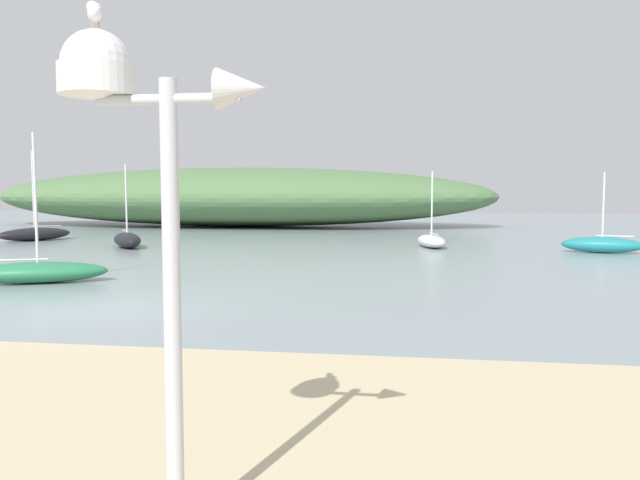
# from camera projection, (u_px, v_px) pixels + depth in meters

# --- Properties ---
(ground_plane) EXTENTS (120.00, 120.00, 0.00)m
(ground_plane) POSITION_uv_depth(u_px,v_px,m) (105.00, 311.00, 13.38)
(ground_plane) COLOR gray
(distant_hill) EXTENTS (37.03, 11.73, 4.22)m
(distant_hill) POSITION_uv_depth(u_px,v_px,m) (237.00, 197.00, 44.97)
(distant_hill) COLOR #517547
(distant_hill) RESTS_ON ground
(mast_structure) EXTENTS (1.41, 0.51, 3.49)m
(mast_structure) POSITION_uv_depth(u_px,v_px,m) (128.00, 122.00, 4.14)
(mast_structure) COLOR silver
(mast_structure) RESTS_ON beach_sand
(seagull_on_radar) EXTENTS (0.22, 0.26, 0.21)m
(seagull_on_radar) POSITION_uv_depth(u_px,v_px,m) (95.00, 11.00, 4.13)
(seagull_on_radar) COLOR orange
(seagull_on_radar) RESTS_ON mast_structure
(sailboat_mid_channel) EXTENTS (2.71, 3.24, 3.78)m
(sailboat_mid_channel) POSITION_uv_depth(u_px,v_px,m) (127.00, 240.00, 28.16)
(sailboat_mid_channel) COLOR black
(sailboat_mid_channel) RESTS_ON ground
(sailboat_by_sandbar) EXTENTS (3.32, 1.73, 3.36)m
(sailboat_by_sandbar) POSITION_uv_depth(u_px,v_px,m) (602.00, 245.00, 25.73)
(sailboat_by_sandbar) COLOR teal
(sailboat_by_sandbar) RESTS_ON ground
(sailboat_far_right) EXTENTS (3.16, 3.79, 4.64)m
(sailboat_far_right) POSITION_uv_depth(u_px,v_px,m) (35.00, 234.00, 31.94)
(sailboat_far_right) COLOR black
(sailboat_far_right) RESTS_ON ground
(sailboat_east_reach) EXTENTS (1.68, 3.13, 3.47)m
(sailboat_east_reach) POSITION_uv_depth(u_px,v_px,m) (431.00, 241.00, 28.26)
(sailboat_east_reach) COLOR white
(sailboat_east_reach) RESTS_ON ground
(sailboat_centre_water) EXTENTS (3.88, 2.48, 4.21)m
(sailboat_centre_water) POSITION_uv_depth(u_px,v_px,m) (38.00, 272.00, 17.43)
(sailboat_centre_water) COLOR #287A4C
(sailboat_centre_water) RESTS_ON ground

